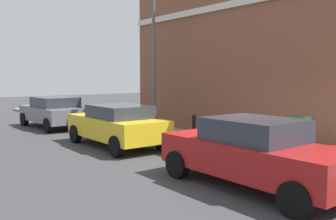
{
  "coord_description": "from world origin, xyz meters",
  "views": [
    {
      "loc": [
        -6.79,
        -5.89,
        2.33
      ],
      "look_at": [
        1.03,
        3.91,
        1.2
      ],
      "focal_mm": 38.58,
      "sensor_mm": 36.0,
      "label": 1
    }
  ],
  "objects": [
    {
      "name": "bollard_far_kerb",
      "position": [
        0.78,
        2.31,
        0.7
      ],
      "size": [
        0.14,
        0.14,
        1.04
      ],
      "color": "black",
      "rests_on": "sidewalk"
    },
    {
      "name": "corner_building",
      "position": [
        6.62,
        3.42,
        3.67
      ],
      "size": [
        6.95,
        10.83,
        7.34
      ],
      "color": "brown",
      "rests_on": "ground"
    },
    {
      "name": "utility_cabinet",
      "position": [
        1.95,
        -0.6,
        0.68
      ],
      "size": [
        0.46,
        0.61,
        1.15
      ],
      "color": "#1E4C28",
      "rests_on": "sidewalk"
    },
    {
      "name": "car_grey",
      "position": [
        -0.52,
        10.49,
        0.76
      ],
      "size": [
        2.04,
        4.12,
        1.43
      ],
      "rotation": [
        0.0,
        0.0,
        1.59
      ],
      "color": "slate",
      "rests_on": "ground"
    },
    {
      "name": "ground",
      "position": [
        0.0,
        0.0,
        0.0
      ],
      "size": [
        80.0,
        80.0,
        0.0
      ],
      "primitive_type": "plane",
      "color": "#38383A"
    },
    {
      "name": "car_yellow",
      "position": [
        -0.61,
        4.61,
        0.75
      ],
      "size": [
        1.97,
        4.13,
        1.42
      ],
      "rotation": [
        0.0,
        0.0,
        1.55
      ],
      "color": "gold",
      "rests_on": "ground"
    },
    {
      "name": "car_red",
      "position": [
        -0.69,
        -1.15,
        0.76
      ],
      "size": [
        1.9,
        4.21,
        1.48
      ],
      "rotation": [
        0.0,
        0.0,
        1.56
      ],
      "color": "maroon",
      "rests_on": "ground"
    },
    {
      "name": "lamppost",
      "position": [
        2.02,
        6.09,
        3.3
      ],
      "size": [
        0.2,
        0.44,
        5.72
      ],
      "color": "#59595B",
      "rests_on": "sidewalk"
    },
    {
      "name": "bollard_near_cabinet",
      "position": [
        2.05,
        0.99,
        0.7
      ],
      "size": [
        0.14,
        0.14,
        1.04
      ],
      "color": "black",
      "rests_on": "sidewalk"
    },
    {
      "name": "sidewalk",
      "position": [
        1.87,
        6.0,
        0.07
      ],
      "size": [
        2.67,
        30.0,
        0.15
      ],
      "primitive_type": "cube",
      "color": "gray",
      "rests_on": "ground"
    }
  ]
}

